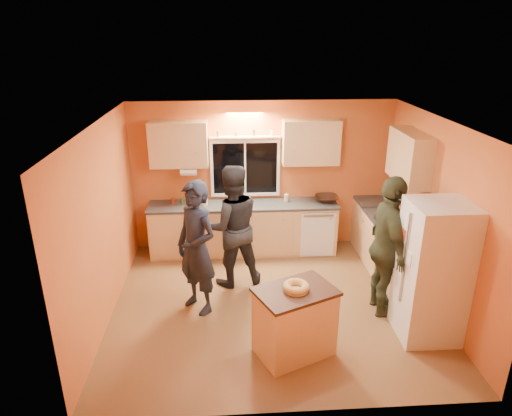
{
  "coord_description": "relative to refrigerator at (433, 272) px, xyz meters",
  "views": [
    {
      "loc": [
        -0.6,
        -5.58,
        3.68
      ],
      "look_at": [
        -0.21,
        0.4,
        1.33
      ],
      "focal_mm": 32.0,
      "sensor_mm": 36.0,
      "label": 1
    }
  ],
  "objects": [
    {
      "name": "right_counter",
      "position": [
        0.06,
        1.3,
        -0.45
      ],
      "size": [
        0.62,
        1.84,
        0.9
      ],
      "color": "tan",
      "rests_on": "ground"
    },
    {
      "name": "ground",
      "position": [
        -1.89,
        0.8,
        -0.9
      ],
      "size": [
        4.5,
        4.5,
        0.0
      ],
      "primitive_type": "plane",
      "color": "brown",
      "rests_on": "ground"
    },
    {
      "name": "potted_plant",
      "position": [
        0.06,
        1.04,
        0.14
      ],
      "size": [
        0.28,
        0.25,
        0.28
      ],
      "primitive_type": "imported",
      "rotation": [
        0.0,
        0.0,
        -0.13
      ],
      "color": "gray",
      "rests_on": "right_counter"
    },
    {
      "name": "bundt_pastry",
      "position": [
        -1.74,
        -0.26,
        0.02
      ],
      "size": [
        0.31,
        0.31,
        0.09
      ],
      "primitive_type": "torus",
      "color": "tan",
      "rests_on": "island"
    },
    {
      "name": "person_left",
      "position": [
        -2.93,
        0.76,
        0.04
      ],
      "size": [
        0.8,
        0.81,
        1.88
      ],
      "primitive_type": "imported",
      "rotation": [
        0.0,
        0.0,
        -0.81
      ],
      "color": "black",
      "rests_on": "ground"
    },
    {
      "name": "person_center",
      "position": [
        -2.45,
        1.46,
        0.04
      ],
      "size": [
        1.05,
        0.89,
        1.89
      ],
      "primitive_type": "imported",
      "rotation": [
        0.0,
        0.0,
        3.36
      ],
      "color": "black",
      "rests_on": "ground"
    },
    {
      "name": "room_shell",
      "position": [
        -1.77,
        1.21,
        0.72
      ],
      "size": [
        4.54,
        4.04,
        2.61
      ],
      "color": "#CD7434",
      "rests_on": "ground"
    },
    {
      "name": "person_right",
      "position": [
        -0.39,
        0.53,
        0.08
      ],
      "size": [
        0.52,
        1.17,
        1.97
      ],
      "primitive_type": "imported",
      "rotation": [
        0.0,
        0.0,
        1.54
      ],
      "color": "#2F3421",
      "rests_on": "ground"
    },
    {
      "name": "refrigerator",
      "position": [
        0.0,
        0.0,
        0.0
      ],
      "size": [
        0.72,
        0.7,
        1.8
      ],
      "primitive_type": "cube",
      "color": "silver",
      "rests_on": "ground"
    },
    {
      "name": "utensil_crock",
      "position": [
        -2.91,
        2.52,
        0.09
      ],
      "size": [
        0.14,
        0.14,
        0.17
      ],
      "primitive_type": "cylinder",
      "color": "beige",
      "rests_on": "back_counter"
    },
    {
      "name": "red_box",
      "position": [
        0.04,
        1.87,
        0.04
      ],
      "size": [
        0.16,
        0.13,
        0.07
      ],
      "primitive_type": "cube",
      "rotation": [
        0.0,
        0.0,
        0.04
      ],
      "color": "#9B2F17",
      "rests_on": "right_counter"
    },
    {
      "name": "back_counter",
      "position": [
        -1.88,
        2.5,
        -0.45
      ],
      "size": [
        4.23,
        0.62,
        0.9
      ],
      "color": "tan",
      "rests_on": "ground"
    },
    {
      "name": "mixing_bowl",
      "position": [
        -0.79,
        2.54,
        0.05
      ],
      "size": [
        0.4,
        0.4,
        0.1
      ],
      "primitive_type": "imported",
      "rotation": [
        0.0,
        0.0,
        -0.01
      ],
      "color": "black",
      "rests_on": "back_counter"
    },
    {
      "name": "island",
      "position": [
        -1.74,
        -0.26,
        -0.46
      ],
      "size": [
        1.07,
        0.93,
        0.87
      ],
      "rotation": [
        0.0,
        0.0,
        0.43
      ],
      "color": "tan",
      "rests_on": "ground"
    }
  ]
}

